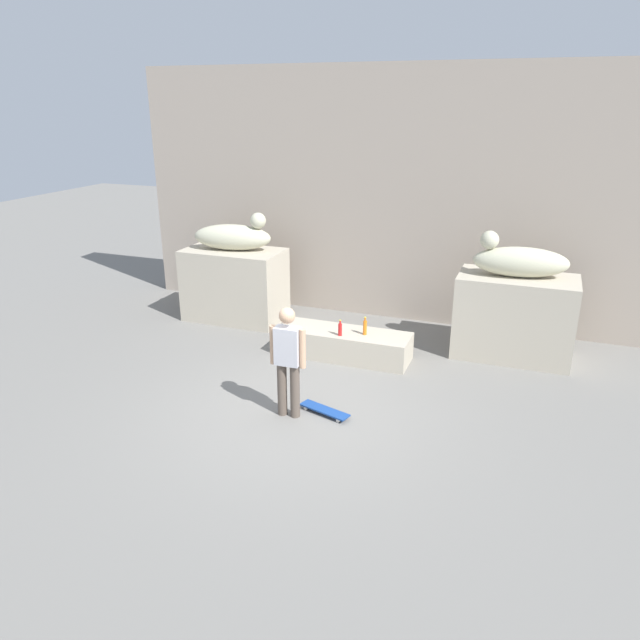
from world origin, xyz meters
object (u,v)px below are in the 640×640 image
at_px(skateboard, 325,410).
at_px(bottle_orange, 365,327).
at_px(statue_reclining_right, 519,261).
at_px(bottle_red, 340,329).
at_px(statue_reclining_left, 234,236).
at_px(skater, 288,358).

distance_m(skateboard, bottle_orange, 2.15).
relative_size(statue_reclining_right, bottle_orange, 5.07).
bearing_deg(skateboard, bottle_red, 119.30).
distance_m(statue_reclining_left, skater, 4.43).
bearing_deg(statue_reclining_right, bottle_red, 18.94).
height_order(skateboard, bottle_orange, bottle_orange).
height_order(statue_reclining_left, bottle_red, statue_reclining_left).
relative_size(statue_reclining_right, skater, 0.99).
bearing_deg(statue_reclining_left, statue_reclining_right, -10.13).
bearing_deg(bottle_red, bottle_orange, 26.18).
height_order(skater, skateboard, skater).
bearing_deg(bottle_orange, skateboard, -89.66).
bearing_deg(statue_reclining_left, skater, -62.24).
height_order(statue_reclining_left, skater, statue_reclining_left).
height_order(skateboard, bottle_red, bottle_red).
distance_m(statue_reclining_left, bottle_red, 3.27).
xyz_separation_m(bottle_orange, bottle_red, (-0.39, -0.19, -0.02)).
distance_m(statue_reclining_left, statue_reclining_right, 5.51).
bearing_deg(skateboard, skater, -139.41).
bearing_deg(bottle_red, skater, -92.09).
distance_m(statue_reclining_right, skateboard, 4.34).
xyz_separation_m(statue_reclining_left, skater, (2.66, -3.44, -0.84)).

